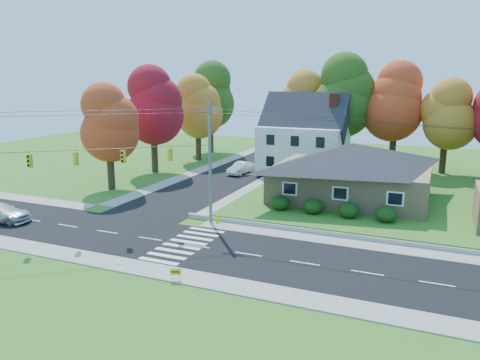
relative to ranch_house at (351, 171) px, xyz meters
The scene contains 21 objects.
ground 18.18m from the ranch_house, 116.57° to the right, with size 120.00×120.00×0.00m, color #3D7923.
road_main 18.18m from the ranch_house, 116.57° to the right, with size 90.00×8.00×0.02m, color black.
road_cross 19.15m from the ranch_house, 147.99° to the left, with size 8.00×44.00×0.02m, color black.
sidewalk_north 13.98m from the ranch_house, 126.03° to the right, with size 90.00×2.00×0.08m, color #9C9A90.
sidewalk_south 22.70m from the ranch_house, 110.85° to the right, with size 90.00×2.00×0.08m, color #9C9A90.
lawn 7.69m from the ranch_house, 45.00° to the left, with size 30.00×30.00×0.50m, color #3D7923.
ranch_house is the anchor object (origin of this frame).
colonial_house 14.46m from the ranch_house, 123.55° to the left, with size 10.40×8.40×9.60m.
hedge_row 6.57m from the ranch_house, 94.61° to the right, with size 10.70×1.70×1.27m.
traffic_infrastructure 16.87m from the ranch_house, 119.09° to the right, with size 38.10×10.66×10.00m.
tree_lot_0 21.20m from the ranch_house, 119.05° to the left, with size 6.72×6.72×12.51m.
tree_lot_1 18.58m from the ranch_house, 103.24° to the left, with size 7.84×7.84×14.60m.
tree_lot_2 18.99m from the ranch_house, 83.66° to the left, with size 7.28×7.28×13.56m.
tree_lot_3 19.29m from the ranch_house, 64.80° to the left, with size 6.16×6.16×11.47m.
tree_west_0 25.61m from the ranch_house, behind, with size 6.16×6.16×11.47m.
tree_west_1 27.18m from the ranch_house, 167.01° to the left, with size 7.28×7.28×13.56m.
tree_west_2 30.03m from the ranch_house, 147.38° to the left, with size 6.72×6.72×12.51m.
tree_west_3 36.60m from the ranch_house, 138.37° to the left, with size 7.84×7.84×14.60m.
white_car 17.89m from the ranch_house, 149.32° to the left, with size 1.57×4.50×1.48m, color silver.
fire_hydrant 14.20m from the ranch_house, 130.62° to the right, with size 0.42×0.33×0.74m.
yard_sign 22.77m from the ranch_house, 106.34° to the right, with size 0.60×0.29×0.80m.
Camera 1 is at (15.43, -28.06, 11.89)m, focal length 35.00 mm.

